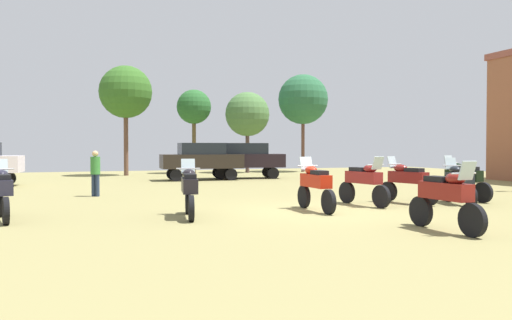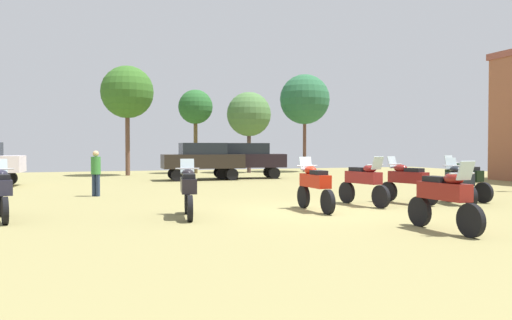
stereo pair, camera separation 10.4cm
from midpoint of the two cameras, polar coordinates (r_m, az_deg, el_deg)
ground_plane at (r=14.38m, az=6.78°, el=-5.71°), size 44.00×52.00×0.02m
motorcycle_1 at (r=18.23m, az=22.33°, el=-1.95°), size 0.68×2.14×1.50m
motorcycle_2 at (r=14.31m, az=6.78°, el=-2.75°), size 0.62×2.22×1.50m
motorcycle_3 at (r=15.82m, az=12.14°, el=-2.34°), size 0.68×2.23×1.51m
motorcycle_4 at (r=13.83m, az=-26.36°, el=-3.06°), size 0.73×2.23×1.48m
motorcycle_5 at (r=11.44m, az=20.59°, el=-3.86°), size 0.62×2.20×1.51m
motorcycle_7 at (r=13.02m, az=-7.35°, el=-3.23°), size 0.66×2.11×1.47m
motorcycle_8 at (r=17.08m, az=21.93°, el=-2.26°), size 0.77×2.04×1.44m
motorcycle_10 at (r=16.80m, az=16.74°, el=-2.20°), size 0.80×2.17×1.48m
car_1 at (r=27.55m, az=-5.89°, el=0.18°), size 4.36×1.95×2.00m
car_2 at (r=28.80m, az=-0.98°, el=0.25°), size 4.51×2.39×2.00m
person_1 at (r=19.25m, az=-17.34°, el=-1.05°), size 0.48×0.48×1.65m
tree_1 at (r=32.95m, az=-14.12°, el=7.34°), size 3.26×3.26×6.84m
tree_3 at (r=35.37m, az=-0.71°, el=5.12°), size 3.06×3.06×5.59m
tree_4 at (r=34.76m, az=-6.70°, el=5.85°), size 2.32×2.32×5.66m
tree_6 at (r=37.00m, az=5.55°, el=6.75°), size 3.58×3.58×7.00m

